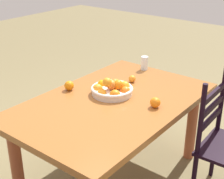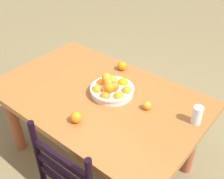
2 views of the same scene
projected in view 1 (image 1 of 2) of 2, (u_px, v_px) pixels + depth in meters
name	position (u px, v px, depth m)	size (l,w,h in m)	color
ground_plane	(113.00, 176.00, 2.86)	(12.00, 12.00, 0.00)	olive
dining_table	(113.00, 112.00, 2.60)	(1.60, 1.02, 0.73)	#985B29
fruit_bowl	(112.00, 89.00, 2.64)	(0.34, 0.34, 0.16)	silver
orange_loose_0	(155.00, 103.00, 2.43)	(0.08, 0.08, 0.08)	orange
orange_loose_1	(132.00, 79.00, 2.88)	(0.06, 0.06, 0.06)	orange
orange_loose_2	(69.00, 86.00, 2.72)	(0.08, 0.08, 0.08)	orange
drinking_glass	(144.00, 63.00, 3.15)	(0.07, 0.07, 0.13)	silver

